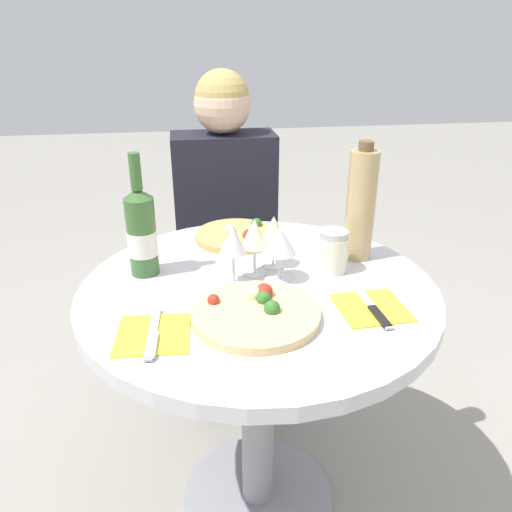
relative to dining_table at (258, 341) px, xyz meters
The scene contains 15 objects.
ground_plane 0.58m from the dining_table, ahead, with size 12.00×12.00×0.00m, color gray.
dining_table is the anchor object (origin of this frame).
chair_behind_diner 0.76m from the dining_table, 91.52° to the left, with size 0.37×0.37×0.88m.
seated_diner 0.61m from the dining_table, 91.84° to the left, with size 0.37×0.40×1.20m.
pizza_large 0.23m from the dining_table, 100.48° to the right, with size 0.28×0.28×0.05m.
pizza_small_far 0.35m from the dining_table, 93.67° to the left, with size 0.24×0.24×0.04m.
wine_bottle 0.41m from the dining_table, 158.47° to the left, with size 0.07×0.07×0.31m.
tall_carafe 0.45m from the dining_table, 22.78° to the left, with size 0.08×0.08×0.32m.
sugar_shaker 0.30m from the dining_table, 14.14° to the left, with size 0.08×0.08×0.11m.
wine_glass_center 0.28m from the dining_table, 91.05° to the left, with size 0.07×0.07×0.15m.
wine_glass_front_right 0.28m from the dining_table, 21.62° to the left, with size 0.08×0.08×0.14m.
wine_glass_back_right 0.29m from the dining_table, 61.28° to the left, with size 0.06×0.06×0.14m.
wine_glass_front_left 0.28m from the dining_table, 159.15° to the left, with size 0.07×0.07×0.15m.
place_setting_left 0.35m from the dining_table, 142.75° to the right, with size 0.16×0.19×0.01m.
place_setting_right 0.33m from the dining_table, 32.90° to the right, with size 0.16×0.19×0.01m.
Camera 1 is at (-0.17, -1.07, 1.33)m, focal length 35.00 mm.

